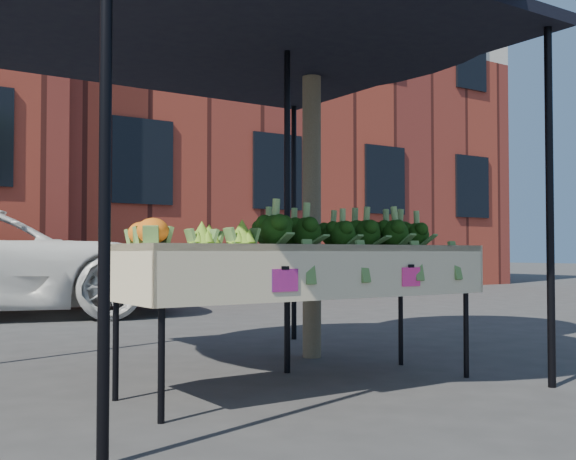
{
  "coord_description": "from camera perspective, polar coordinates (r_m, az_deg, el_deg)",
  "views": [
    {
      "loc": [
        -2.38,
        -3.71,
        0.85
      ],
      "look_at": [
        0.14,
        0.07,
        1.0
      ],
      "focal_mm": 43.16,
      "sensor_mm": 36.0,
      "label": 1
    }
  ],
  "objects": [
    {
      "name": "building_right",
      "position": [
        19.03,
        -3.68,
        8.44
      ],
      "size": [
        12.0,
        8.0,
        8.5
      ],
      "primitive_type": "cube",
      "color": "maroon",
      "rests_on": "ground"
    },
    {
      "name": "cauliflower_pair",
      "position": [
        3.93,
        -11.52,
        0.04
      ],
      "size": [
        0.21,
        0.41,
        0.16
      ],
      "primitive_type": "ellipsoid",
      "color": "orange",
      "rests_on": "table"
    },
    {
      "name": "ground",
      "position": [
        4.49,
        -1.07,
        -12.82
      ],
      "size": [
        90.0,
        90.0,
        0.0
      ],
      "primitive_type": "plane",
      "color": "#2E2E31"
    },
    {
      "name": "street_tree",
      "position": [
        5.81,
        1.96,
        11.51
      ],
      "size": [
        2.23,
        2.23,
        4.39
      ],
      "primitive_type": null,
      "color": "#1E4C14",
      "rests_on": "ground"
    },
    {
      "name": "table",
      "position": [
        4.39,
        1.46,
        -7.12
      ],
      "size": [
        2.41,
        0.82,
        0.9
      ],
      "color": "beige",
      "rests_on": "ground"
    },
    {
      "name": "broccoli_heap",
      "position": [
        4.59,
        4.59,
        0.19
      ],
      "size": [
        1.45,
        0.55,
        0.23
      ],
      "primitive_type": "ellipsoid",
      "color": "black",
      "rests_on": "table"
    },
    {
      "name": "canopy",
      "position": [
        4.84,
        -4.05,
        4.29
      ],
      "size": [
        3.16,
        3.16,
        2.74
      ],
      "primitive_type": null,
      "color": "black",
      "rests_on": "ground"
    },
    {
      "name": "romanesco_cluster",
      "position": [
        4.02,
        -6.19,
        0.1
      ],
      "size": [
        0.41,
        0.45,
        0.18
      ],
      "primitive_type": "ellipsoid",
      "color": "#78B62A",
      "rests_on": "table"
    }
  ]
}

